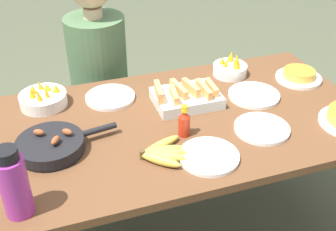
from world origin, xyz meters
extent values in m
cube|color=brown|center=(0.00, 0.00, 0.70)|extent=(1.70, 0.87, 0.03)
cylinder|color=brown|center=(0.79, 0.37, 0.34)|extent=(0.07, 0.07, 0.68)
ellipsoid|color=gold|center=(-0.11, -0.25, 0.73)|extent=(0.14, 0.14, 0.04)
ellipsoid|color=gold|center=(-0.10, -0.23, 0.73)|extent=(0.17, 0.11, 0.04)
ellipsoid|color=gold|center=(-0.09, -0.22, 0.73)|extent=(0.18, 0.08, 0.04)
ellipsoid|color=gold|center=(-0.09, -0.20, 0.73)|extent=(0.16, 0.04, 0.04)
ellipsoid|color=gold|center=(-0.09, -0.17, 0.73)|extent=(0.18, 0.10, 0.03)
cylinder|color=#4C3819|center=(-0.16, -0.20, 0.73)|extent=(0.02, 0.02, 0.04)
cube|color=silver|center=(0.12, 0.11, 0.74)|extent=(0.28, 0.21, 0.05)
cube|color=#F29E56|center=(0.00, 0.12, 0.79)|extent=(0.04, 0.13, 0.05)
cube|color=#F29E56|center=(0.06, 0.09, 0.78)|extent=(0.04, 0.12, 0.04)
cube|color=#F29E56|center=(0.09, 0.12, 0.78)|extent=(0.04, 0.14, 0.04)
cube|color=#F29E56|center=(0.14, 0.11, 0.78)|extent=(0.04, 0.12, 0.05)
cube|color=#F29E56|center=(0.19, 0.09, 0.78)|extent=(0.03, 0.14, 0.04)
cube|color=#F29E56|center=(0.23, 0.10, 0.78)|extent=(0.03, 0.12, 0.04)
cylinder|color=black|center=(-0.48, -0.05, 0.72)|extent=(0.25, 0.25, 0.01)
cylinder|color=black|center=(-0.48, -0.05, 0.75)|extent=(0.25, 0.25, 0.04)
cylinder|color=black|center=(-0.29, -0.02, 0.75)|extent=(0.14, 0.05, 0.02)
ellipsoid|color=brown|center=(-0.46, -0.08, 0.78)|extent=(0.05, 0.06, 0.03)
ellipsoid|color=brown|center=(-0.41, -0.04, 0.78)|extent=(0.05, 0.05, 0.03)
ellipsoid|color=brown|center=(-0.51, -0.01, 0.78)|extent=(0.05, 0.05, 0.03)
cylinder|color=white|center=(0.72, 0.14, 0.72)|extent=(0.22, 0.22, 0.02)
cylinder|color=gold|center=(0.72, 0.14, 0.75)|extent=(0.15, 0.15, 0.03)
cylinder|color=#AB7427|center=(0.72, 0.14, 0.76)|extent=(0.15, 0.15, 0.00)
cylinder|color=white|center=(0.34, -0.18, 0.72)|extent=(0.22, 0.22, 0.02)
cylinder|color=#B2B2B7|center=(0.37, -0.16, 0.73)|extent=(0.06, 0.13, 0.01)
cube|color=#B2B2B7|center=(0.33, -0.25, 0.73)|extent=(0.04, 0.06, 0.00)
cylinder|color=white|center=(0.43, 0.07, 0.72)|extent=(0.23, 0.23, 0.02)
cylinder|color=#B2B2B7|center=(0.46, 0.06, 0.73)|extent=(0.13, 0.04, 0.01)
cube|color=#B2B2B7|center=(0.37, 0.04, 0.73)|extent=(0.06, 0.03, 0.00)
cylinder|color=white|center=(0.07, -0.27, 0.72)|extent=(0.22, 0.22, 0.02)
cylinder|color=#B2B2B7|center=(0.06, -0.24, 0.73)|extent=(0.11, 0.08, 0.01)
cube|color=#B2B2B7|center=(0.13, -0.29, 0.73)|extent=(0.05, 0.05, 0.00)
cylinder|color=white|center=(-0.19, 0.26, 0.72)|extent=(0.22, 0.22, 0.02)
cylinder|color=#B2B2B7|center=(-0.19, 0.24, 0.73)|extent=(0.01, 0.11, 0.01)
cube|color=#B2B2B7|center=(-0.19, 0.31, 0.73)|extent=(0.02, 0.04, 0.00)
cylinder|color=white|center=(-0.47, 0.30, 0.74)|extent=(0.20, 0.20, 0.06)
cone|color=orange|center=(-0.41, 0.30, 0.78)|extent=(0.04, 0.04, 0.04)
cone|color=orange|center=(-0.45, 0.32, 0.78)|extent=(0.06, 0.06, 0.04)
cone|color=orange|center=(-0.48, 0.34, 0.79)|extent=(0.04, 0.03, 0.05)
cone|color=orange|center=(-0.51, 0.32, 0.79)|extent=(0.05, 0.06, 0.05)
cone|color=orange|center=(-0.51, 0.28, 0.79)|extent=(0.04, 0.04, 0.06)
cone|color=orange|center=(-0.49, 0.25, 0.79)|extent=(0.04, 0.03, 0.06)
cone|color=orange|center=(-0.46, 0.26, 0.79)|extent=(0.04, 0.03, 0.05)
cylinder|color=white|center=(0.42, 0.30, 0.74)|extent=(0.17, 0.17, 0.05)
cone|color=orange|center=(0.45, 0.29, 0.79)|extent=(0.05, 0.05, 0.06)
cone|color=orange|center=(0.44, 0.34, 0.79)|extent=(0.06, 0.05, 0.06)
cone|color=orange|center=(0.39, 0.32, 0.78)|extent=(0.05, 0.06, 0.05)
cone|color=orange|center=(0.39, 0.28, 0.79)|extent=(0.04, 0.05, 0.06)
cone|color=orange|center=(0.43, 0.25, 0.79)|extent=(0.05, 0.05, 0.06)
cylinder|color=#992D89|center=(-0.60, -0.33, 0.82)|extent=(0.09, 0.09, 0.21)
cylinder|color=black|center=(-0.60, -0.33, 0.94)|extent=(0.07, 0.07, 0.04)
cylinder|color=#B72814|center=(0.03, -0.11, 0.76)|extent=(0.05, 0.05, 0.08)
cone|color=#B72814|center=(0.03, -0.11, 0.81)|extent=(0.05, 0.05, 0.02)
cylinder|color=gold|center=(0.03, -0.11, 0.84)|extent=(0.03, 0.03, 0.03)
cube|color=black|center=(-0.17, 0.65, 0.22)|extent=(0.34, 0.34, 0.44)
cylinder|color=#476642|center=(-0.17, 0.65, 0.70)|extent=(0.30, 0.30, 0.52)
cylinder|color=#DBB28E|center=(-0.17, 0.65, 0.98)|extent=(0.09, 0.09, 0.05)
camera|label=1|loc=(-0.46, -1.36, 1.69)|focal=45.00mm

